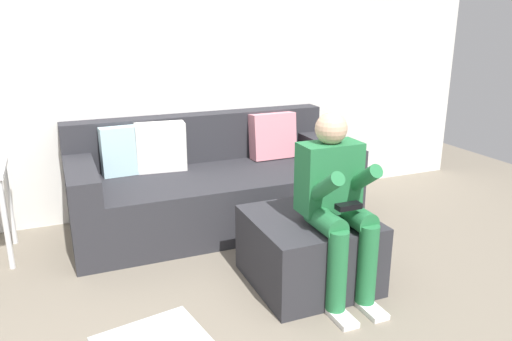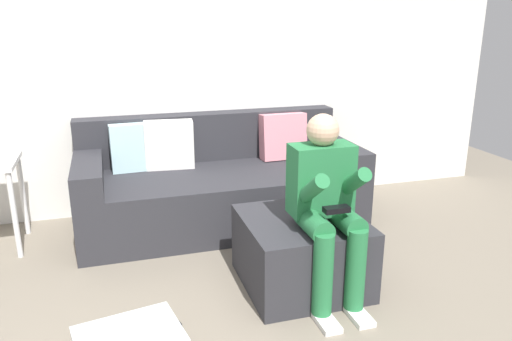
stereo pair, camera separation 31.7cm
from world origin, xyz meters
The scene contains 5 objects.
wall_back centered at (0.00, 2.27, 1.23)m, with size 5.94×0.10×2.45m, color silver.
couch_sectional centered at (0.29, 1.81, 0.31)m, with size 2.13×0.94×0.82m.
ottoman centered at (0.55, 0.69, 0.21)m, with size 0.69×0.70×0.43m, color #2D2D33.
person_seated centered at (0.61, 0.51, 0.59)m, with size 0.35×0.55×1.06m.
remote_by_storage_bin centered at (-0.30, 0.45, 0.01)m, with size 0.15×0.04×0.02m, color black.
Camera 2 is at (-0.50, -1.82, 1.56)m, focal length 34.89 mm.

